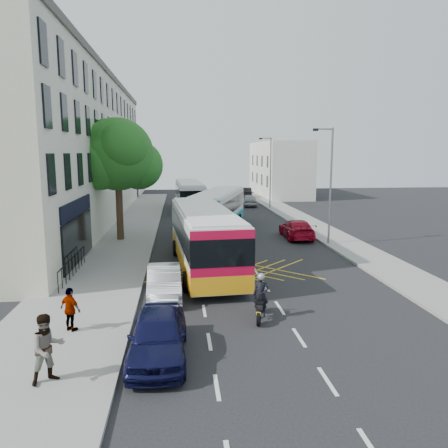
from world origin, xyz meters
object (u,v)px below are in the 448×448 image
object	(u,v)px
bus_far	(189,195)
distant_car_dark	(245,193)
parked_car_silver	(164,282)
parked_car_blue	(158,335)
motorbike	(261,297)
pedestrian_near	(47,348)
bus_near	(204,237)
distant_car_grey	(207,194)
red_hatchback	(297,229)
bus_mid	(218,209)
street_tree	(117,155)
lamp_near	(329,180)
distant_car_silver	(249,200)
pedestrian_far	(70,309)
lamp_far	(270,169)

from	to	relation	value
bus_far	distant_car_dark	world-z (taller)	bus_far
parked_car_silver	parked_car_blue	bearing A→B (deg)	-92.19
motorbike	pedestrian_near	xyz separation A→B (m)	(-6.83, -4.36, 0.26)
distant_car_dark	bus_near	bearing A→B (deg)	82.62
bus_near	distant_car_grey	bearing A→B (deg)	81.81
red_hatchback	pedestrian_near	xyz separation A→B (m)	(-12.62, -20.23, 0.42)
bus_near	bus_mid	size ratio (longest dim) A/B	1.03
motorbike	parked_car_blue	world-z (taller)	motorbike
street_tree	lamp_near	xyz separation A→B (m)	(14.71, -2.97, -1.68)
bus_mid	bus_far	distance (m)	12.83
bus_mid	distant_car_silver	size ratio (longest dim) A/B	2.84
bus_far	pedestrian_far	distance (m)	34.03
street_tree	red_hatchback	bearing A→B (deg)	-0.87
distant_car_grey	pedestrian_far	xyz separation A→B (m)	(-7.93, -47.04, 0.34)
lamp_far	pedestrian_far	distance (m)	36.96
bus_near	parked_car_blue	size ratio (longest dim) A/B	2.77
bus_mid	lamp_far	bearing A→B (deg)	77.90
distant_car_dark	distant_car_grey	bearing A→B (deg)	1.34
bus_near	bus_mid	world-z (taller)	bus_near
parked_car_blue	red_hatchback	world-z (taller)	parked_car_blue
lamp_far	distant_car_silver	distance (m)	5.21
distant_car_grey	distant_car_dark	bearing A→B (deg)	-1.59
lamp_near	bus_far	bearing A→B (deg)	114.90
bus_near	pedestrian_far	distance (m)	10.14
street_tree	lamp_near	world-z (taller)	street_tree
distant_car_silver	pedestrian_near	distance (m)	42.19
motorbike	pedestrian_far	size ratio (longest dim) A/B	1.28
red_hatchback	parked_car_blue	bearing A→B (deg)	64.84
pedestrian_near	lamp_near	bearing A→B (deg)	16.54
bus_mid	motorbike	size ratio (longest dim) A/B	5.83
street_tree	pedestrian_far	size ratio (longest dim) A/B	5.50
lamp_near	distant_car_silver	xyz separation A→B (m)	(-1.85, 22.91, -3.90)
distant_car_dark	pedestrian_near	size ratio (longest dim) A/B	2.28
lamp_near	lamp_far	bearing A→B (deg)	90.00
street_tree	parked_car_blue	xyz separation A→B (m)	(3.61, -19.00, -5.53)
distant_car_silver	distant_car_dark	bearing A→B (deg)	-91.74
bus_near	bus_far	world-z (taller)	bus_near
bus_mid	bus_far	world-z (taller)	bus_mid
bus_mid	bus_far	size ratio (longest dim) A/B	1.03
motorbike	pedestrian_far	distance (m)	7.11
street_tree	distant_car_silver	xyz separation A→B (m)	(12.86, 19.95, -5.57)
bus_far	pedestrian_near	bearing A→B (deg)	-100.06
distant_car_grey	pedestrian_near	size ratio (longest dim) A/B	2.23
distant_car_grey	pedestrian_far	bearing A→B (deg)	-97.75
street_tree	lamp_near	distance (m)	15.10
lamp_far	distant_car_dark	xyz separation A→B (m)	(-0.80, 12.83, -3.87)
bus_mid	distant_car_silver	distance (m)	16.70
lamp_near	parked_car_blue	distance (m)	19.88
pedestrian_near	bus_mid	bearing A→B (deg)	39.56
red_hatchback	pedestrian_near	world-z (taller)	pedestrian_near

